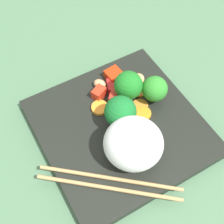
% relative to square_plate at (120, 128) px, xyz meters
% --- Properties ---
extents(ground_plane, '(1.10, 1.10, 0.02)m').
position_rel_square_plate_xyz_m(ground_plane, '(0.00, 0.00, -0.02)').
color(ground_plane, '#49704F').
extents(square_plate, '(0.28, 0.28, 0.02)m').
position_rel_square_plate_xyz_m(square_plate, '(0.00, 0.00, 0.00)').
color(square_plate, black).
rests_on(square_plate, ground_plane).
extents(rice_mound, '(0.12, 0.12, 0.09)m').
position_rel_square_plate_xyz_m(rice_mound, '(-0.06, 0.01, 0.05)').
color(rice_mound, white).
rests_on(rice_mound, square_plate).
extents(broccoli_floret_0, '(0.05, 0.05, 0.06)m').
position_rel_square_plate_xyz_m(broccoli_floret_0, '(0.02, -0.08, 0.04)').
color(broccoli_floret_0, '#73A242').
rests_on(broccoli_floret_0, square_plate).
extents(broccoli_floret_1, '(0.05, 0.05, 0.07)m').
position_rel_square_plate_xyz_m(broccoli_floret_1, '(0.04, -0.04, 0.05)').
color(broccoli_floret_1, '#82BC4F').
rests_on(broccoli_floret_1, square_plate).
extents(broccoli_floret_2, '(0.05, 0.05, 0.07)m').
position_rel_square_plate_xyz_m(broccoli_floret_2, '(-0.00, 0.00, 0.05)').
color(broccoli_floret_2, '#60AA56').
rests_on(broccoli_floret_2, square_plate).
extents(carrot_slice_0, '(0.04, 0.04, 0.01)m').
position_rel_square_plate_xyz_m(carrot_slice_0, '(0.05, 0.02, 0.01)').
color(carrot_slice_0, orange).
rests_on(carrot_slice_0, square_plate).
extents(carrot_slice_1, '(0.03, 0.03, 0.01)m').
position_rel_square_plate_xyz_m(carrot_slice_1, '(0.01, -0.02, 0.01)').
color(carrot_slice_1, orange).
rests_on(carrot_slice_1, square_plate).
extents(carrot_slice_2, '(0.04, 0.04, 0.01)m').
position_rel_square_plate_xyz_m(carrot_slice_2, '(-0.00, -0.05, 0.01)').
color(carrot_slice_2, orange).
rests_on(carrot_slice_2, square_plate).
extents(carrot_slice_3, '(0.03, 0.03, 0.00)m').
position_rel_square_plate_xyz_m(carrot_slice_3, '(0.05, -0.06, 0.01)').
color(carrot_slice_3, orange).
rests_on(carrot_slice_3, square_plate).
extents(carrot_slice_4, '(0.04, 0.04, 0.00)m').
position_rel_square_plate_xyz_m(carrot_slice_4, '(0.02, -0.05, 0.01)').
color(carrot_slice_4, orange).
rests_on(carrot_slice_4, square_plate).
extents(pepper_chunk_0, '(0.04, 0.04, 0.01)m').
position_rel_square_plate_xyz_m(pepper_chunk_0, '(0.08, -0.03, 0.02)').
color(pepper_chunk_0, red).
rests_on(pepper_chunk_0, square_plate).
extents(pepper_chunk_1, '(0.03, 0.03, 0.02)m').
position_rel_square_plate_xyz_m(pepper_chunk_1, '(0.10, -0.04, 0.02)').
color(pepper_chunk_1, red).
rests_on(pepper_chunk_1, square_plate).
extents(pepper_chunk_2, '(0.03, 0.03, 0.02)m').
position_rel_square_plate_xyz_m(pepper_chunk_2, '(0.05, -0.02, 0.02)').
color(pepper_chunk_2, red).
rests_on(pepper_chunk_2, square_plate).
extents(pepper_chunk_3, '(0.03, 0.03, 0.01)m').
position_rel_square_plate_xyz_m(pepper_chunk_3, '(0.08, -0.06, 0.02)').
color(pepper_chunk_3, red).
rests_on(pepper_chunk_3, square_plate).
extents(pepper_chunk_4, '(0.03, 0.03, 0.02)m').
position_rel_square_plate_xyz_m(pepper_chunk_4, '(0.07, 0.01, 0.02)').
color(pepper_chunk_4, red).
rests_on(pepper_chunk_4, square_plate).
extents(chicken_piece_0, '(0.03, 0.03, 0.02)m').
position_rel_square_plate_xyz_m(chicken_piece_0, '(0.09, -0.01, 0.02)').
color(chicken_piece_0, tan).
rests_on(chicken_piece_0, square_plate).
extents(chicken_piece_1, '(0.03, 0.03, 0.01)m').
position_rel_square_plate_xyz_m(chicken_piece_1, '(0.07, -0.08, 0.02)').
color(chicken_piece_1, tan).
rests_on(chicken_piece_1, square_plate).
extents(chicken_piece_4, '(0.04, 0.04, 0.02)m').
position_rel_square_plate_xyz_m(chicken_piece_4, '(0.03, -0.01, 0.02)').
color(chicken_piece_4, tan).
rests_on(chicken_piece_4, square_plate).
extents(chopstick_pair, '(0.15, 0.19, 0.01)m').
position_rel_square_plate_xyz_m(chopstick_pair, '(-0.09, 0.06, 0.01)').
color(chopstick_pair, tan).
rests_on(chopstick_pair, square_plate).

